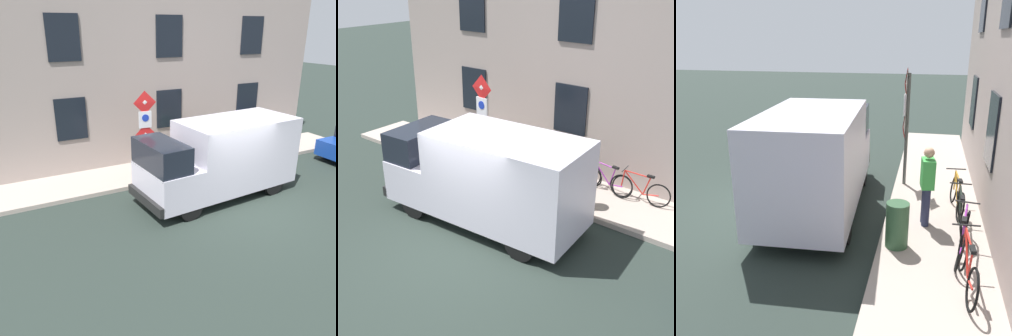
# 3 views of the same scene
# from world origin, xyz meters

# --- Properties ---
(ground_plane) EXTENTS (80.00, 80.00, 0.00)m
(ground_plane) POSITION_xyz_m (0.00, 0.00, 0.00)
(ground_plane) COLOR #252F2A
(sidewalk_slab) EXTENTS (2.11, 16.25, 0.14)m
(sidewalk_slab) POSITION_xyz_m (4.02, 0.00, 0.07)
(sidewalk_slab) COLOR #AA9B8F
(sidewalk_slab) RESTS_ON ground_plane
(sign_post_stacked) EXTENTS (0.17, 0.56, 3.04)m
(sign_post_stacked) POSITION_xyz_m (3.16, 1.88, 2.10)
(sign_post_stacked) COLOR #474C47
(sign_post_stacked) RESTS_ON sidewalk_slab
(delivery_van) EXTENTS (2.37, 5.46, 2.50)m
(delivery_van) POSITION_xyz_m (1.27, 0.09, 1.33)
(delivery_van) COLOR silver
(delivery_van) RESTS_ON ground_plane
(bicycle_red) EXTENTS (0.46, 1.71, 0.89)m
(bicycle_red) POSITION_xyz_m (4.52, -2.63, 0.51)
(bicycle_red) COLOR black
(bicycle_red) RESTS_ON sidewalk_slab
(bicycle_purple) EXTENTS (0.50, 1.72, 0.89)m
(bicycle_purple) POSITION_xyz_m (4.53, -1.64, 0.51)
(bicycle_purple) COLOR black
(bicycle_purple) RESTS_ON sidewalk_slab
(bicycle_black) EXTENTS (0.46, 1.71, 0.89)m
(bicycle_black) POSITION_xyz_m (4.52, -0.64, 0.51)
(bicycle_black) COLOR black
(bicycle_black) RESTS_ON sidewalk_slab
(bicycle_orange) EXTENTS (0.46, 1.71, 0.89)m
(bicycle_orange) POSITION_xyz_m (4.52, 0.36, 0.51)
(bicycle_orange) COLOR black
(bicycle_orange) RESTS_ON sidewalk_slab
(pedestrian) EXTENTS (0.31, 0.43, 1.72)m
(pedestrian) POSITION_xyz_m (3.82, -0.48, 1.07)
(pedestrian) COLOR #262B47
(pedestrian) RESTS_ON sidewalk_slab
(litter_bin) EXTENTS (0.44, 0.44, 0.90)m
(litter_bin) POSITION_xyz_m (3.31, -1.57, 0.59)
(litter_bin) COLOR #2D5133
(litter_bin) RESTS_ON sidewalk_slab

